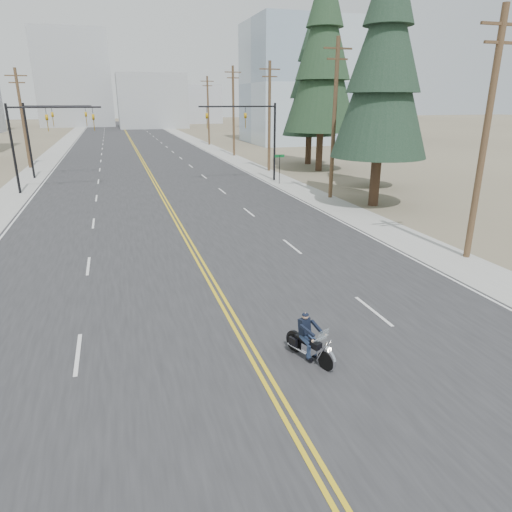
% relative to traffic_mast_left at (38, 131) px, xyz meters
% --- Properties ---
extents(ground_plane, '(400.00, 400.00, 0.00)m').
position_rel_traffic_mast_left_xyz_m(ground_plane, '(8.98, -32.00, -4.94)').
color(ground_plane, '#776D56').
rests_on(ground_plane, ground).
extents(road, '(20.00, 200.00, 0.01)m').
position_rel_traffic_mast_left_xyz_m(road, '(8.98, 38.00, -4.93)').
color(road, '#303033').
rests_on(road, ground).
extents(sidewalk_left, '(3.00, 200.00, 0.01)m').
position_rel_traffic_mast_left_xyz_m(sidewalk_left, '(-2.52, 38.00, -4.93)').
color(sidewalk_left, '#A5A5A0').
rests_on(sidewalk_left, ground).
extents(sidewalk_right, '(3.00, 200.00, 0.01)m').
position_rel_traffic_mast_left_xyz_m(sidewalk_right, '(20.48, 38.00, -4.93)').
color(sidewalk_right, '#A5A5A0').
rests_on(sidewalk_right, ground).
extents(traffic_mast_left, '(7.10, 0.26, 7.00)m').
position_rel_traffic_mast_left_xyz_m(traffic_mast_left, '(0.00, 0.00, 0.00)').
color(traffic_mast_left, black).
rests_on(traffic_mast_left, ground).
extents(traffic_mast_right, '(7.10, 0.26, 7.00)m').
position_rel_traffic_mast_left_xyz_m(traffic_mast_right, '(17.95, 0.00, 0.00)').
color(traffic_mast_right, black).
rests_on(traffic_mast_right, ground).
extents(traffic_mast_far, '(6.10, 0.26, 7.00)m').
position_rel_traffic_mast_left_xyz_m(traffic_mast_far, '(-0.33, 8.00, -0.06)').
color(traffic_mast_far, black).
rests_on(traffic_mast_far, ground).
extents(street_sign, '(0.90, 0.06, 2.62)m').
position_rel_traffic_mast_left_xyz_m(street_sign, '(19.78, -2.00, -3.13)').
color(street_sign, black).
rests_on(street_sign, ground).
extents(utility_pole_a, '(2.20, 0.30, 11.00)m').
position_rel_traffic_mast_left_xyz_m(utility_pole_a, '(21.48, -24.00, 0.79)').
color(utility_pole_a, brown).
rests_on(utility_pole_a, ground).
extents(utility_pole_b, '(2.20, 0.30, 11.50)m').
position_rel_traffic_mast_left_xyz_m(utility_pole_b, '(21.48, -9.00, 1.05)').
color(utility_pole_b, brown).
rests_on(utility_pole_b, ground).
extents(utility_pole_c, '(2.20, 0.30, 11.00)m').
position_rel_traffic_mast_left_xyz_m(utility_pole_c, '(21.48, 6.00, 0.79)').
color(utility_pole_c, brown).
rests_on(utility_pole_c, ground).
extents(utility_pole_d, '(2.20, 0.30, 11.50)m').
position_rel_traffic_mast_left_xyz_m(utility_pole_d, '(21.48, 21.00, 1.05)').
color(utility_pole_d, brown).
rests_on(utility_pole_d, ground).
extents(utility_pole_e, '(2.20, 0.30, 11.00)m').
position_rel_traffic_mast_left_xyz_m(utility_pole_e, '(21.48, 38.00, 0.79)').
color(utility_pole_e, brown).
rests_on(utility_pole_e, ground).
extents(utility_pole_left, '(2.20, 0.30, 10.50)m').
position_rel_traffic_mast_left_xyz_m(utility_pole_left, '(-3.52, 16.00, 0.54)').
color(utility_pole_left, brown).
rests_on(utility_pole_left, ground).
extents(glass_building, '(24.00, 16.00, 20.00)m').
position_rel_traffic_mast_left_xyz_m(glass_building, '(40.98, 38.00, 5.06)').
color(glass_building, '#9EB5CC').
rests_on(glass_building, ground).
extents(haze_bldg_b, '(18.00, 14.00, 14.00)m').
position_rel_traffic_mast_left_xyz_m(haze_bldg_b, '(16.98, 93.00, 2.06)').
color(haze_bldg_b, '#ADB2B7').
rests_on(haze_bldg_b, ground).
extents(haze_bldg_c, '(16.00, 12.00, 18.00)m').
position_rel_traffic_mast_left_xyz_m(haze_bldg_c, '(48.98, 78.00, 4.06)').
color(haze_bldg_c, '#B7BCC6').
rests_on(haze_bldg_c, ground).
extents(haze_bldg_d, '(20.00, 15.00, 26.00)m').
position_rel_traffic_mast_left_xyz_m(haze_bldg_d, '(-3.02, 108.00, 8.06)').
color(haze_bldg_d, '#ADB2B7').
rests_on(haze_bldg_d, ground).
extents(haze_bldg_e, '(14.00, 14.00, 12.00)m').
position_rel_traffic_mast_left_xyz_m(haze_bldg_e, '(33.98, 118.00, 1.06)').
color(haze_bldg_e, '#B7BCC6').
rests_on(haze_bldg_e, ground).
extents(motorcyclist, '(1.39, 1.99, 1.43)m').
position_rel_traffic_mast_left_xyz_m(motorcyclist, '(10.49, -30.31, -4.22)').
color(motorcyclist, black).
rests_on(motorcyclist, ground).
extents(conifer_near, '(6.54, 6.54, 17.30)m').
position_rel_traffic_mast_left_xyz_m(conifer_near, '(23.22, -12.45, 5.00)').
color(conifer_near, '#382619').
rests_on(conifer_near, ground).
extents(conifer_mid, '(5.11, 5.11, 13.64)m').
position_rel_traffic_mast_left_xyz_m(conifer_mid, '(27.19, -6.03, 2.89)').
color(conifer_mid, '#382619').
rests_on(conifer_mid, ground).
extents(conifer_tall, '(7.42, 7.42, 20.60)m').
position_rel_traffic_mast_left_xyz_m(conifer_tall, '(26.60, 4.42, 6.89)').
color(conifer_tall, '#382619').
rests_on(conifer_tall, ground).
extents(conifer_far, '(6.23, 6.23, 16.68)m').
position_rel_traffic_mast_left_xyz_m(conifer_far, '(27.73, 9.93, 4.63)').
color(conifer_far, '#382619').
rests_on(conifer_far, ground).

